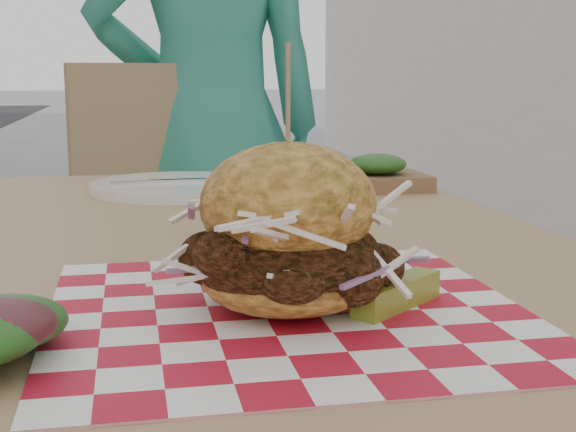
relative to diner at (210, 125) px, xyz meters
name	(u,v)px	position (x,y,z in m)	size (l,w,h in m)	color
diner	(210,125)	(0.00, 0.00, 0.00)	(0.59, 0.38, 1.61)	teal
patio_table	(202,312)	(-0.12, -1.09, -0.13)	(0.80, 1.20, 0.75)	tan
patio_chair	(155,243)	(-0.15, -0.16, -0.25)	(0.51, 0.52, 0.95)	tan
paper_liner	(288,311)	(-0.08, -1.36, -0.05)	(0.36, 0.36, 0.00)	red
sandwich	(288,238)	(-0.08, -1.36, 0.00)	(0.18, 0.18, 0.20)	gold
pickle_spear	(397,294)	(0.01, -1.37, -0.04)	(0.10, 0.02, 0.02)	olive
place_setting	(179,186)	(-0.12, -0.71, -0.05)	(0.27, 0.27, 0.02)	white
kraft_tray	(377,175)	(0.19, -0.75, -0.03)	(0.15, 0.12, 0.06)	brown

